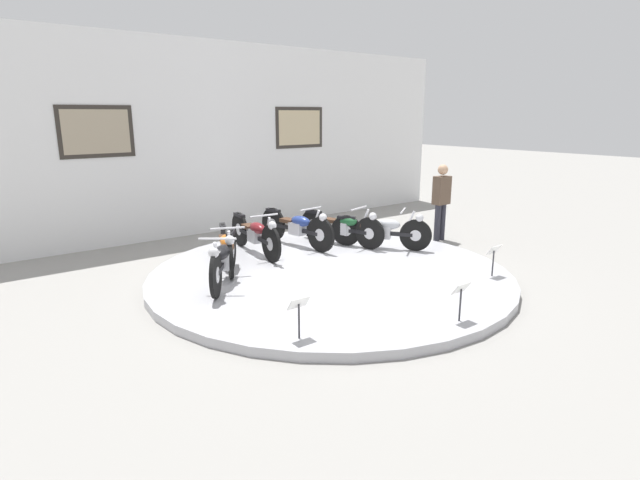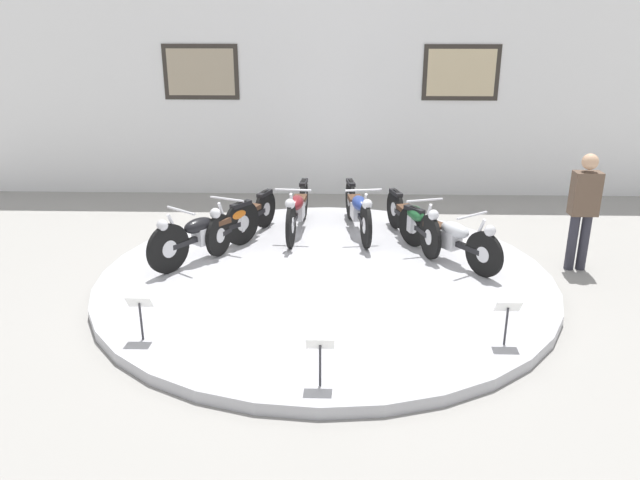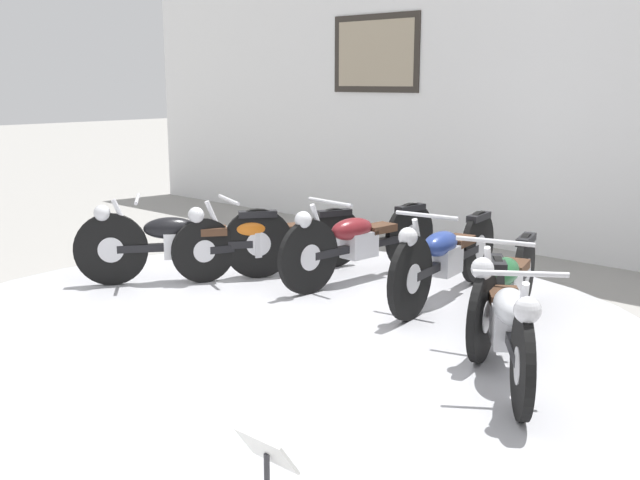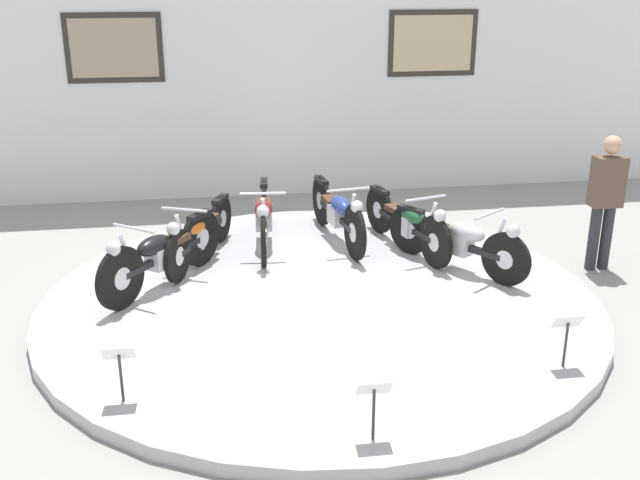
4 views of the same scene
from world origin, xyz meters
name	(u,v)px [view 2 (image 2 of 4)]	position (x,y,z in m)	size (l,w,h in m)	color
ground_plane	(325,283)	(0.00, 0.00, 0.00)	(60.00, 60.00, 0.00)	gray
display_platform	(325,278)	(0.00, 0.00, 0.07)	(5.93, 5.93, 0.13)	#ADADB2
back_wall	(330,83)	(0.00, 4.38, 2.12)	(14.00, 0.22, 4.23)	white
motorcycle_black	(205,231)	(-1.68, 0.50, 0.53)	(1.25, 1.65, 0.81)	black
motorcycle_orange	(242,218)	(-1.27, 1.21, 0.50)	(0.81, 1.83, 0.78)	black
motorcycle_maroon	(297,208)	(-0.47, 1.63, 0.53)	(0.54, 2.01, 0.81)	black
motorcycle_blue	(358,208)	(0.47, 1.63, 0.53)	(0.54, 2.01, 0.81)	black
motorcycle_green	(413,219)	(1.27, 1.21, 0.51)	(0.68, 1.91, 0.79)	black
motorcycle_silver	(449,236)	(1.68, 0.50, 0.50)	(1.18, 1.62, 0.78)	black
info_placard_front_left	(140,308)	(-1.89, -1.80, 0.50)	(0.26, 0.11, 0.51)	#333338
info_placard_front_centre	(320,351)	(0.00, -2.61, 0.50)	(0.26, 0.11, 0.51)	#333338
info_placard_front_right	(508,313)	(1.89, -1.80, 0.50)	(0.26, 0.11, 0.51)	#333338
visitor_standing	(583,206)	(3.47, 0.58, 0.92)	(0.36, 0.22, 1.63)	#2D2D38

